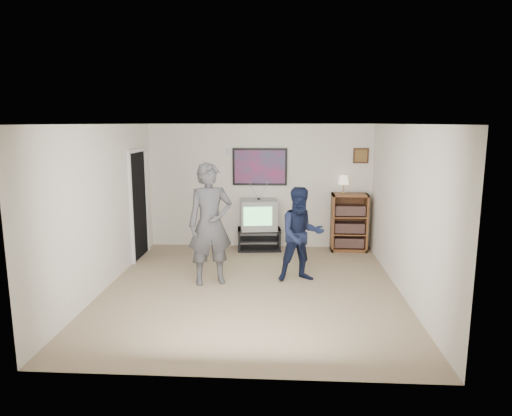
# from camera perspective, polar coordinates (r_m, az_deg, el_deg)

# --- Properties ---
(room_shell) EXTENTS (4.51, 5.00, 2.51)m
(room_shell) POSITION_cam_1_polar(r_m,az_deg,el_deg) (7.13, -0.38, 0.35)
(room_shell) COLOR #8F795A
(room_shell) RESTS_ON ground
(media_stand) EXTENTS (0.90, 0.56, 0.43)m
(media_stand) POSITION_cam_1_polar(r_m,az_deg,el_deg) (9.19, 0.39, -3.92)
(media_stand) COLOR black
(media_stand) RESTS_ON room_shell
(crt_television) EXTENTS (0.77, 0.68, 0.59)m
(crt_television) POSITION_cam_1_polar(r_m,az_deg,el_deg) (9.08, 0.33, -0.79)
(crt_television) COLOR gray
(crt_television) RESTS_ON media_stand
(bookshelf) EXTENTS (0.70, 0.40, 1.15)m
(bookshelf) POSITION_cam_1_polar(r_m,az_deg,el_deg) (9.24, 11.54, -1.77)
(bookshelf) COLOR brown
(bookshelf) RESTS_ON room_shell
(table_lamp) EXTENTS (0.23, 0.23, 0.36)m
(table_lamp) POSITION_cam_1_polar(r_m,az_deg,el_deg) (9.14, 10.88, 2.91)
(table_lamp) COLOR beige
(table_lamp) RESTS_ON bookshelf
(person_tall) EXTENTS (0.81, 0.66, 1.92)m
(person_tall) POSITION_cam_1_polar(r_m,az_deg,el_deg) (7.16, -5.74, -2.03)
(person_tall) COLOR #3E3E41
(person_tall) RESTS_ON room_shell
(person_short) EXTENTS (0.85, 0.72, 1.53)m
(person_short) POSITION_cam_1_polar(r_m,az_deg,el_deg) (7.32, 5.66, -3.32)
(person_short) COLOR black
(person_short) RESTS_ON room_shell
(controller_left) EXTENTS (0.05, 0.12, 0.03)m
(controller_left) POSITION_cam_1_polar(r_m,az_deg,el_deg) (7.35, -5.92, -0.44)
(controller_left) COLOR white
(controller_left) RESTS_ON person_tall
(controller_right) EXTENTS (0.07, 0.12, 0.03)m
(controller_right) POSITION_cam_1_polar(r_m,az_deg,el_deg) (7.52, 5.44, -1.09)
(controller_right) COLOR white
(controller_right) RESTS_ON person_short
(poster) EXTENTS (1.10, 0.03, 0.75)m
(poster) POSITION_cam_1_polar(r_m,az_deg,el_deg) (9.18, 0.48, 5.17)
(poster) COLOR black
(poster) RESTS_ON room_shell
(air_vent) EXTENTS (0.28, 0.02, 0.14)m
(air_vent) POSITION_cam_1_polar(r_m,az_deg,el_deg) (9.21, -2.96, 7.04)
(air_vent) COLOR white
(air_vent) RESTS_ON room_shell
(small_picture) EXTENTS (0.30, 0.03, 0.30)m
(small_picture) POSITION_cam_1_polar(r_m,az_deg,el_deg) (9.29, 12.98, 6.39)
(small_picture) COLOR #3A1D12
(small_picture) RESTS_ON room_shell
(doorway) EXTENTS (0.03, 0.85, 2.00)m
(doorway) POSITION_cam_1_polar(r_m,az_deg,el_deg) (8.82, -14.49, 0.34)
(doorway) COLOR black
(doorway) RESTS_ON room_shell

